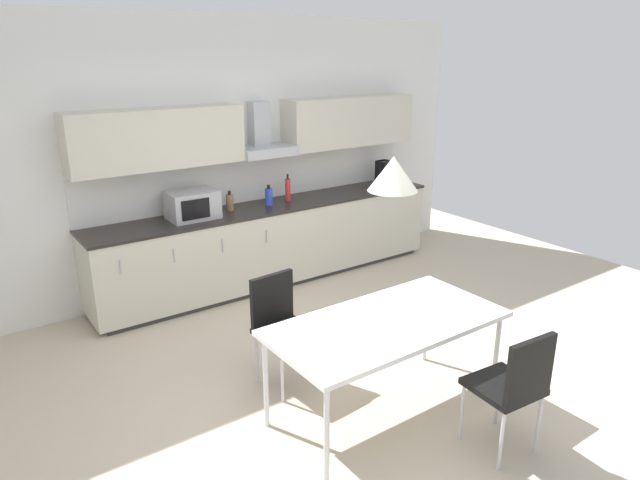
% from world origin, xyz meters
% --- Properties ---
extents(ground_plane, '(8.75, 7.46, 0.02)m').
position_xyz_m(ground_plane, '(0.00, 0.00, -0.01)').
color(ground_plane, beige).
extents(wall_back, '(7.00, 0.10, 2.84)m').
position_xyz_m(wall_back, '(0.00, 2.54, 1.42)').
color(wall_back, white).
rests_on(wall_back, ground_plane).
extents(kitchen_counter, '(4.04, 0.63, 0.89)m').
position_xyz_m(kitchen_counter, '(0.68, 2.19, 0.45)').
color(kitchen_counter, '#333333').
rests_on(kitchen_counter, ground_plane).
extents(backsplash_tile, '(4.02, 0.02, 0.47)m').
position_xyz_m(backsplash_tile, '(0.68, 2.48, 1.12)').
color(backsplash_tile, silver).
rests_on(backsplash_tile, kitchen_counter).
extents(upper_wall_cabinets, '(4.02, 0.40, 0.56)m').
position_xyz_m(upper_wall_cabinets, '(0.68, 2.32, 1.68)').
color(upper_wall_cabinets, beige).
extents(microwave, '(0.48, 0.35, 0.28)m').
position_xyz_m(microwave, '(-0.23, 2.18, 1.03)').
color(microwave, '#ADADB2').
rests_on(microwave, kitchen_counter).
extents(coffee_maker, '(0.18, 0.19, 0.30)m').
position_xyz_m(coffee_maker, '(2.32, 2.21, 1.04)').
color(coffee_maker, black).
rests_on(coffee_maker, kitchen_counter).
extents(bottle_red, '(0.06, 0.06, 0.30)m').
position_xyz_m(bottle_red, '(0.92, 2.23, 1.02)').
color(bottle_red, red).
rests_on(bottle_red, kitchen_counter).
extents(bottle_brown, '(0.08, 0.08, 0.21)m').
position_xyz_m(bottle_brown, '(0.21, 2.24, 0.98)').
color(bottle_brown, brown).
rests_on(bottle_brown, kitchen_counter).
extents(bottle_blue, '(0.08, 0.08, 0.22)m').
position_xyz_m(bottle_blue, '(0.65, 2.19, 0.98)').
color(bottle_blue, blue).
rests_on(bottle_blue, kitchen_counter).
extents(dining_table, '(1.66, 0.83, 0.73)m').
position_xyz_m(dining_table, '(0.05, -0.41, 0.69)').
color(dining_table, white).
rests_on(dining_table, ground_plane).
extents(chair_near_right, '(0.43, 0.43, 0.87)m').
position_xyz_m(chair_near_right, '(0.42, -1.20, 0.53)').
color(chair_near_right, black).
rests_on(chair_near_right, ground_plane).
extents(chair_far_left, '(0.43, 0.43, 0.87)m').
position_xyz_m(chair_far_left, '(-0.33, 0.38, 0.53)').
color(chair_far_left, black).
rests_on(chair_far_left, ground_plane).
extents(pendant_lamp, '(0.32, 0.32, 0.22)m').
position_xyz_m(pendant_lamp, '(0.05, -0.41, 1.76)').
color(pendant_lamp, silver).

